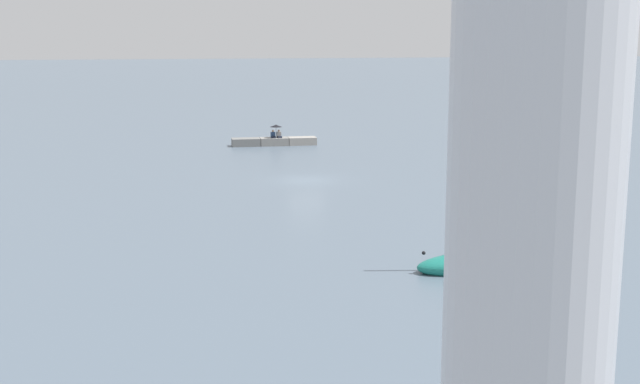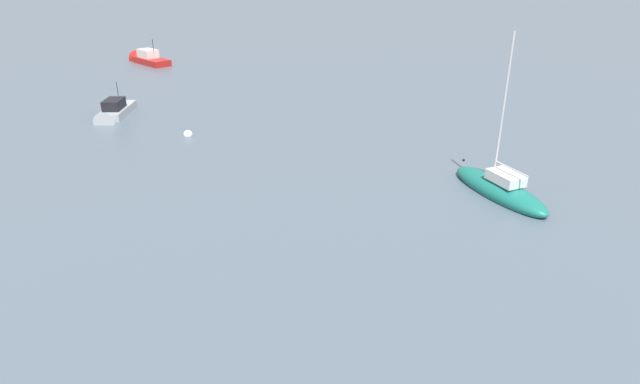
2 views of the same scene
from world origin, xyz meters
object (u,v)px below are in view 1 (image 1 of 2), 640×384
person_seated_grey_left (279,135)px  sailboat_teal_outer (495,261)px  umbrella_open_black (276,126)px  person_seated_blue_right (273,135)px

person_seated_grey_left → sailboat_teal_outer: bearing=87.7°
umbrella_open_black → sailboat_teal_outer: 42.82m
person_seated_blue_right → sailboat_teal_outer: sailboat_teal_outer is taller
person_seated_blue_right → sailboat_teal_outer: (-4.81, 42.61, -0.61)m
person_seated_blue_right → sailboat_teal_outer: 42.88m
person_seated_grey_left → sailboat_teal_outer: (-4.25, 42.64, -0.61)m
person_seated_blue_right → umbrella_open_black: 0.89m
person_seated_grey_left → umbrella_open_black: (0.29, 0.09, 0.84)m
person_seated_grey_left → person_seated_blue_right: (0.56, 0.03, 0.00)m
person_seated_blue_right → sailboat_teal_outer: bearing=88.4°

